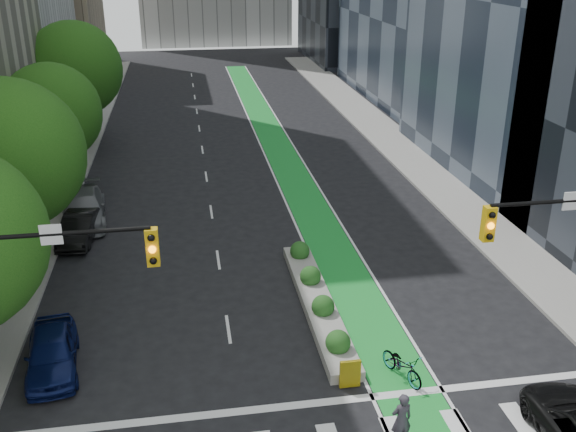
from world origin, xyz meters
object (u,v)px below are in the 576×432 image
object	(u,v)px
bicycle	(402,365)
parked_car_left_far	(83,208)
cyclist	(401,420)
parked_car_left_mid	(79,228)
median_planter	(317,299)
parked_car_left_near	(52,352)

from	to	relation	value
bicycle	parked_car_left_far	bearing A→B (deg)	106.99
bicycle	parked_car_left_far	size ratio (longest dim) A/B	0.37
cyclist	parked_car_left_mid	size ratio (longest dim) A/B	0.42
median_planter	bicycle	distance (m)	5.35
bicycle	cyclist	xyz separation A→B (m)	(-1.07, -3.00, 0.36)
median_planter	parked_car_left_mid	distance (m)	13.24
median_planter	cyclist	world-z (taller)	cyclist
parked_car_left_near	parked_car_left_far	size ratio (longest dim) A/B	0.76
cyclist	parked_car_left_near	distance (m)	11.96
parked_car_left_near	median_planter	bearing A→B (deg)	7.65
parked_car_left_near	parked_car_left_far	world-z (taller)	parked_car_left_far
median_planter	parked_car_left_far	size ratio (longest dim) A/B	1.88
parked_car_left_mid	parked_car_left_far	distance (m)	2.39
parked_car_left_mid	median_planter	bearing A→B (deg)	-33.20
median_planter	bicycle	xyz separation A→B (m)	(1.87, -5.01, 0.15)
parked_car_left_mid	parked_car_left_far	world-z (taller)	parked_car_left_far
bicycle	cyclist	bearing A→B (deg)	-130.78
bicycle	parked_car_left_near	size ratio (longest dim) A/B	0.48
parked_car_left_near	parked_car_left_mid	size ratio (longest dim) A/B	0.99
cyclist	parked_car_left_far	bearing A→B (deg)	-66.28
parked_car_left_near	parked_car_left_far	bearing A→B (deg)	85.49
median_planter	parked_car_left_near	xyz separation A→B (m)	(-9.85, -2.58, 0.33)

